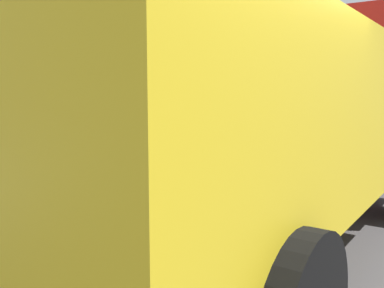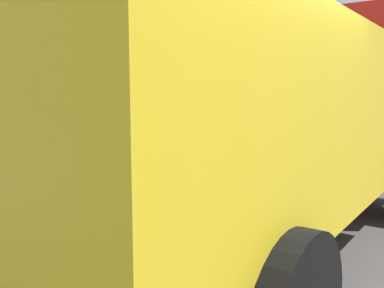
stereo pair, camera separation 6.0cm
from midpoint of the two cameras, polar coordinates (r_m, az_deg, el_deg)
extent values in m
cube|color=gold|center=(3.88, 3.46, 3.71)|extent=(4.81, 2.53, 1.60)
cube|color=maroon|center=(7.18, 19.08, 7.37)|extent=(2.01, 2.51, 2.20)
cube|color=black|center=(4.98, 10.17, -6.42)|extent=(7.00, 0.94, 0.24)
cylinder|color=black|center=(7.57, 9.10, -2.62)|extent=(1.10, 0.31, 1.10)
cylinder|color=black|center=(4.12, -21.52, -11.51)|extent=(1.10, 0.31, 1.10)
cylinder|color=black|center=(13.90, 20.50, 1.51)|extent=(1.11, 0.32, 1.10)
cylinder|color=black|center=(18.34, 24.63, 2.60)|extent=(1.11, 0.32, 1.10)
camera|label=1|loc=(0.03, -89.77, 0.03)|focal=38.94mm
camera|label=2|loc=(0.03, 90.23, -0.03)|focal=38.94mm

